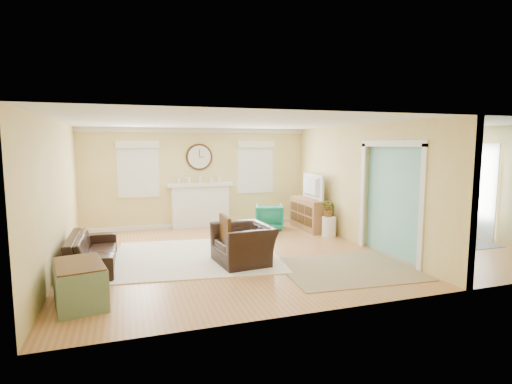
# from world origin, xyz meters

# --- Properties ---
(floor) EXTENTS (9.00, 9.00, 0.00)m
(floor) POSITION_xyz_m (0.00, 0.00, 0.00)
(floor) COLOR #A76F3F
(floor) RESTS_ON ground
(wall_back) EXTENTS (9.00, 0.02, 2.60)m
(wall_back) POSITION_xyz_m (0.00, 3.00, 1.30)
(wall_back) COLOR tan
(wall_back) RESTS_ON ground
(wall_front) EXTENTS (9.00, 0.02, 2.60)m
(wall_front) POSITION_xyz_m (0.00, -3.00, 1.30)
(wall_front) COLOR tan
(wall_front) RESTS_ON ground
(wall_left) EXTENTS (0.02, 6.00, 2.60)m
(wall_left) POSITION_xyz_m (-4.50, 0.00, 1.30)
(wall_left) COLOR tan
(wall_left) RESTS_ON ground
(wall_right) EXTENTS (0.02, 6.00, 2.60)m
(wall_right) POSITION_xyz_m (4.50, 0.00, 1.30)
(wall_right) COLOR tan
(wall_right) RESTS_ON ground
(ceiling) EXTENTS (9.00, 6.00, 0.02)m
(ceiling) POSITION_xyz_m (0.00, 0.00, 2.60)
(ceiling) COLOR white
(ceiling) RESTS_ON wall_back
(partition) EXTENTS (0.17, 6.00, 2.60)m
(partition) POSITION_xyz_m (1.51, 0.28, 1.36)
(partition) COLOR tan
(partition) RESTS_ON ground
(fireplace) EXTENTS (1.70, 0.30, 1.17)m
(fireplace) POSITION_xyz_m (-1.50, 2.88, 0.60)
(fireplace) COLOR white
(fireplace) RESTS_ON ground
(wall_clock) EXTENTS (0.70, 0.07, 0.70)m
(wall_clock) POSITION_xyz_m (-1.50, 2.97, 1.85)
(wall_clock) COLOR #4D2D12
(wall_clock) RESTS_ON wall_back
(window_left) EXTENTS (1.05, 0.13, 1.42)m
(window_left) POSITION_xyz_m (-3.05, 2.95, 1.66)
(window_left) COLOR white
(window_left) RESTS_ON wall_back
(window_right) EXTENTS (1.05, 0.13, 1.42)m
(window_right) POSITION_xyz_m (0.05, 2.95, 1.66)
(window_right) COLOR white
(window_right) RESTS_ON wall_back
(french_doors) EXTENTS (0.06, 1.70, 2.20)m
(french_doors) POSITION_xyz_m (4.45, 0.00, 1.10)
(french_doors) COLOR white
(french_doors) RESTS_ON ground
(pendant) EXTENTS (0.30, 0.30, 0.55)m
(pendant) POSITION_xyz_m (3.00, 0.00, 2.20)
(pendant) COLOR gold
(pendant) RESTS_ON ceiling
(rug_cream) EXTENTS (3.45, 3.09, 0.02)m
(rug_cream) POSITION_xyz_m (-2.11, 0.08, 0.01)
(rug_cream) COLOR white
(rug_cream) RESTS_ON floor
(rug_jute) EXTENTS (2.40, 2.02, 0.01)m
(rug_jute) POSITION_xyz_m (0.29, -1.53, 0.01)
(rug_jute) COLOR #9A845C
(rug_jute) RESTS_ON floor
(rug_grey) EXTENTS (2.39, 2.98, 0.01)m
(rug_grey) POSITION_xyz_m (3.15, 0.22, 0.01)
(rug_grey) COLOR slate
(rug_grey) RESTS_ON floor
(sofa) EXTENTS (0.79, 2.00, 0.58)m
(sofa) POSITION_xyz_m (-3.98, 0.03, 0.29)
(sofa) COLOR black
(sofa) RESTS_ON floor
(eames_chair) EXTENTS (1.07, 1.19, 0.71)m
(eames_chair) POSITION_xyz_m (-1.34, -0.60, 0.36)
(eames_chair) COLOR black
(eames_chair) RESTS_ON floor
(green_chair) EXTENTS (0.86, 0.88, 0.64)m
(green_chair) POSITION_xyz_m (0.13, 2.04, 0.32)
(green_chair) COLOR #228159
(green_chair) RESTS_ON floor
(trunk) EXTENTS (0.80, 1.11, 0.58)m
(trunk) POSITION_xyz_m (-4.01, -1.73, 0.29)
(trunk) COLOR gray
(trunk) RESTS_ON floor
(credenza) EXTENTS (0.50, 1.46, 0.80)m
(credenza) POSITION_xyz_m (1.12, 1.72, 0.40)
(credenza) COLOR #9C6A49
(credenza) RESTS_ON floor
(tv) EXTENTS (0.15, 1.09, 0.62)m
(tv) POSITION_xyz_m (1.10, 1.72, 1.11)
(tv) COLOR black
(tv) RESTS_ON credenza
(garden_stool) EXTENTS (0.33, 0.33, 0.48)m
(garden_stool) POSITION_xyz_m (1.18, 0.78, 0.24)
(garden_stool) COLOR white
(garden_stool) RESTS_ON floor
(potted_plant) EXTENTS (0.34, 0.38, 0.39)m
(potted_plant) POSITION_xyz_m (1.18, 0.78, 0.68)
(potted_plant) COLOR #337F33
(potted_plant) RESTS_ON garden_stool
(dining_table) EXTENTS (1.31, 2.09, 0.70)m
(dining_table) POSITION_xyz_m (3.15, 0.22, 0.35)
(dining_table) COLOR #4D2D12
(dining_table) RESTS_ON floor
(dining_chair_n) EXTENTS (0.46, 0.46, 0.95)m
(dining_chair_n) POSITION_xyz_m (3.25, 1.25, 0.56)
(dining_chair_n) COLOR slate
(dining_chair_n) RESTS_ON floor
(dining_chair_s) EXTENTS (0.46, 0.46, 1.00)m
(dining_chair_s) POSITION_xyz_m (3.17, -0.83, 0.59)
(dining_chair_s) COLOR slate
(dining_chair_s) RESTS_ON floor
(dining_chair_w) EXTENTS (0.52, 0.52, 0.94)m
(dining_chair_w) POSITION_xyz_m (2.55, 0.23, 0.55)
(dining_chair_w) COLOR white
(dining_chair_w) RESTS_ON floor
(dining_chair_e) EXTENTS (0.44, 0.44, 0.91)m
(dining_chair_e) POSITION_xyz_m (3.76, 0.16, 0.54)
(dining_chair_e) COLOR slate
(dining_chair_e) RESTS_ON floor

